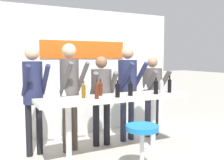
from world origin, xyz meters
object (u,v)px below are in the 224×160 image
(wine_bottle_1, at_px, (118,89))
(person_center, at_px, (128,82))
(wine_bottle_2, at_px, (97,90))
(wine_bottle_7, at_px, (130,88))
(wine_glass_2, at_px, (142,87))
(wine_bottle_6, at_px, (161,86))
(person_center_right, at_px, (152,88))
(wine_bottle_4, at_px, (84,90))
(wine_bottle_5, at_px, (170,85))
(wine_bottle_3, at_px, (156,86))
(wine_bottle_0, at_px, (101,88))
(person_left, at_px, (70,84))
(bar_stool, at_px, (142,141))
(person_far_left, at_px, (33,87))
(tasting_table, at_px, (115,105))
(wine_glass_1, at_px, (64,93))
(wine_glass_0, at_px, (146,87))
(person_center_left, at_px, (102,91))

(wine_bottle_1, bearing_deg, person_center, 49.50)
(wine_bottle_2, height_order, wine_bottle_7, wine_bottle_2)
(person_center, distance_m, wine_bottle_2, 1.13)
(wine_bottle_1, height_order, wine_glass_2, wine_bottle_1)
(wine_bottle_6, bearing_deg, person_center_right, 66.44)
(wine_bottle_4, bearing_deg, wine_bottle_5, -4.09)
(wine_bottle_3, height_order, wine_bottle_6, wine_bottle_3)
(wine_bottle_5, bearing_deg, wine_bottle_0, 170.01)
(person_center_right, relative_size, wine_bottle_4, 6.14)
(wine_bottle_5, relative_size, wine_glass_2, 1.69)
(wine_bottle_3, height_order, wine_bottle_7, wine_bottle_3)
(person_center_right, distance_m, wine_bottle_4, 1.76)
(person_center_right, bearing_deg, person_left, 175.54)
(person_center, relative_size, wine_bottle_6, 6.71)
(bar_stool, xyz_separation_m, person_far_left, (-1.22, 1.31, 0.68))
(tasting_table, height_order, person_far_left, person_far_left)
(wine_bottle_3, xyz_separation_m, wine_glass_1, (-1.59, -0.00, -0.01))
(person_left, relative_size, person_center, 1.01)
(person_left, relative_size, wine_bottle_3, 6.46)
(wine_bottle_0, relative_size, wine_bottle_5, 0.90)
(person_far_left, distance_m, wine_glass_0, 1.85)
(person_center, relative_size, wine_bottle_5, 6.02)
(bar_stool, bearing_deg, person_center_left, 92.21)
(person_left, height_order, wine_bottle_1, person_left)
(wine_bottle_3, height_order, wine_glass_0, wine_bottle_3)
(wine_bottle_6, bearing_deg, wine_bottle_3, -164.39)
(person_center, distance_m, wine_bottle_3, 0.68)
(tasting_table, xyz_separation_m, wine_bottle_3, (0.72, -0.14, 0.28))
(person_far_left, height_order, wine_bottle_7, person_far_left)
(person_far_left, xyz_separation_m, wine_bottle_7, (1.41, -0.66, -0.03))
(wine_glass_1, bearing_deg, wine_bottle_5, 1.43)
(wine_bottle_3, relative_size, wine_bottle_5, 0.94)
(wine_bottle_2, bearing_deg, wine_bottle_5, 1.63)
(bar_stool, distance_m, wine_bottle_7, 0.94)
(bar_stool, bearing_deg, wine_bottle_7, 73.12)
(wine_bottle_7, relative_size, wine_glass_2, 1.44)
(person_left, bearing_deg, wine_bottle_0, -53.46)
(wine_glass_0, bearing_deg, person_center, 91.09)
(wine_bottle_6, bearing_deg, person_center_left, 145.98)
(person_far_left, bearing_deg, wine_bottle_2, -47.10)
(wine_bottle_4, bearing_deg, bar_stool, -53.85)
(person_center, bearing_deg, person_far_left, 168.81)
(wine_bottle_0, xyz_separation_m, wine_bottle_4, (-0.33, -0.11, -0.00))
(wine_bottle_4, relative_size, wine_glass_0, 1.48)
(bar_stool, bearing_deg, person_left, 117.27)
(tasting_table, relative_size, wine_bottle_7, 9.78)
(person_far_left, xyz_separation_m, wine_bottle_2, (0.81, -0.70, -0.02))
(person_far_left, height_order, person_left, person_left)
(person_center, height_order, person_center_right, person_center)
(tasting_table, height_order, wine_bottle_5, wine_bottle_5)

